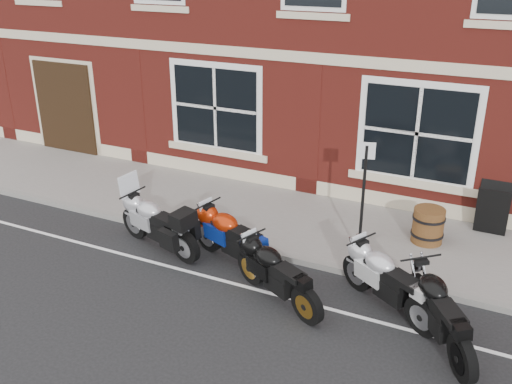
# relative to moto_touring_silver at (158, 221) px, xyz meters

# --- Properties ---
(ground) EXTENTS (80.00, 80.00, 0.00)m
(ground) POSITION_rel_moto_touring_silver_xyz_m (2.75, -0.76, -0.60)
(ground) COLOR black
(ground) RESTS_ON ground
(sidewalk) EXTENTS (30.00, 3.00, 0.12)m
(sidewalk) POSITION_rel_moto_touring_silver_xyz_m (2.75, 2.24, -0.54)
(sidewalk) COLOR slate
(sidewalk) RESTS_ON ground
(kerb) EXTENTS (30.00, 0.16, 0.12)m
(kerb) POSITION_rel_moto_touring_silver_xyz_m (2.75, 0.66, -0.54)
(kerb) COLOR slate
(kerb) RESTS_ON ground
(moto_touring_silver) EXTENTS (2.21, 0.82, 1.48)m
(moto_touring_silver) POSITION_rel_moto_touring_silver_xyz_m (0.00, 0.00, 0.00)
(moto_touring_silver) COLOR black
(moto_touring_silver) RESTS_ON ground
(moto_sport_red) EXTENTS (2.19, 0.92, 1.03)m
(moto_sport_red) POSITION_rel_moto_touring_silver_xyz_m (1.68, 0.11, -0.01)
(moto_sport_red) COLOR black
(moto_sport_red) RESTS_ON ground
(moto_sport_black) EXTENTS (2.00, 1.11, 0.98)m
(moto_sport_black) POSITION_rel_moto_touring_silver_xyz_m (2.94, -0.69, -0.04)
(moto_sport_black) COLOR black
(moto_sport_black) RESTS_ON ground
(moto_sport_silver) EXTENTS (1.94, 1.32, 1.00)m
(moto_sport_silver) POSITION_rel_moto_touring_silver_xyz_m (4.71, -0.11, -0.03)
(moto_sport_silver) COLOR black
(moto_sport_silver) RESTS_ON ground
(moto_naked_black) EXTENTS (1.39, 2.03, 1.04)m
(moto_naked_black) POSITION_rel_moto_touring_silver_xyz_m (5.63, -0.64, -0.00)
(moto_naked_black) COLOR black
(moto_naked_black) RESTS_ON ground
(a_board_sign) EXTENTS (0.65, 0.44, 1.07)m
(a_board_sign) POSITION_rel_moto_touring_silver_xyz_m (6.02, 3.44, 0.05)
(a_board_sign) COLOR black
(a_board_sign) RESTS_ON sidewalk
(barrel_planter) EXTENTS (0.66, 0.66, 0.73)m
(barrel_planter) POSITION_rel_moto_touring_silver_xyz_m (4.90, 2.41, -0.12)
(barrel_planter) COLOR #432011
(barrel_planter) RESTS_ON sidewalk
(parking_sign) EXTENTS (0.31, 0.10, 2.26)m
(parking_sign) POSITION_rel_moto_touring_silver_xyz_m (3.77, 1.41, 0.82)
(parking_sign) COLOR black
(parking_sign) RESTS_ON sidewalk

